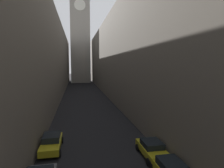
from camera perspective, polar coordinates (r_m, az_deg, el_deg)
ground_plane at (r=43.02m, az=-7.95°, el=-4.97°), size 264.00×264.00×0.00m
building_block_left at (r=45.23m, az=-22.89°, el=6.99°), size 11.72×108.00×18.58m
building_block_right at (r=46.18m, az=5.92°, el=8.13°), size 11.41×108.00×19.79m
clock_tower at (r=90.87m, az=-9.74°, el=19.29°), size 9.38×9.38×56.34m
parked_car_left_far at (r=19.38m, az=-17.87°, el=-16.46°), size 1.92×4.30×1.48m
parked_car_right_far at (r=17.68m, az=12.07°, el=-18.65°), size 1.96×4.00×1.41m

